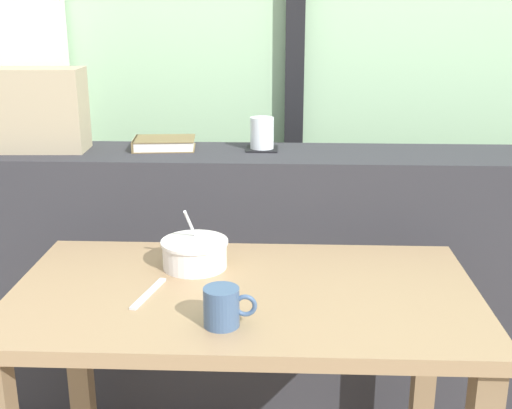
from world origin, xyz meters
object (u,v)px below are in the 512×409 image
Objects in this scene: coaster_square at (262,149)px; ceramic_mug at (223,307)px; fork_utensil at (149,293)px; breakfast_table at (244,333)px; soup_bowl at (195,254)px; throw_pillow at (34,110)px; juice_glass at (262,134)px; closed_book at (164,143)px.

coaster_square reaches higher than ceramic_mug.
ceramic_mug is at bearing -24.57° from fork_utensil.
fork_utensil reaches higher than breakfast_table.
coaster_square is (0.02, 0.64, 0.32)m from breakfast_table.
coaster_square reaches higher than breakfast_table.
throw_pillow is at bearing 140.49° from soup_bowl.
juice_glass reaches higher than fork_utensil.
fork_utensil is (-0.24, -0.68, -0.25)m from juice_glass.
breakfast_table is 0.26m from fork_utensil.
closed_book is 1.23× the size of fork_utensil.
throw_pillow reaches higher than breakfast_table.
fork_utensil is at bearing -109.64° from coaster_square.
breakfast_table is 6.52× the size of fork_utensil.
ceramic_mug is at bearing -100.54° from breakfast_table.
breakfast_table is at bearing 79.46° from ceramic_mug.
closed_book is at bearing 109.52° from fork_utensil.
coaster_square is at bearing 0.00° from juice_glass.
closed_book reaches higher than fork_utensil.
juice_glass is 0.72m from throw_pillow.
coaster_square is 0.58× the size of soup_bowl.
closed_book reaches higher than coaster_square.
throw_pillow is (-0.40, -0.04, 0.11)m from closed_book.
coaster_square is 0.75m from fork_utensil.
juice_glass is 0.58× the size of soup_bowl.
closed_book is 0.56m from soup_bowl.
throw_pillow is 1.88× the size of fork_utensil.
throw_pillow is at bearing -176.81° from juice_glass.
juice_glass is at bearing 83.49° from fork_utensil.
soup_bowl is at bearing 135.44° from breakfast_table.
breakfast_table is at bearing 23.33° from fork_utensil.
juice_glass is at bearing 88.16° from breakfast_table.
fork_utensil is (-0.24, -0.68, -0.20)m from coaster_square.
juice_glass is 0.31× the size of throw_pillow.
fork_utensil is (-0.09, -0.17, -0.03)m from soup_bowl.
fork_utensil is (0.08, -0.68, -0.21)m from closed_book.
throw_pillow is at bearing 139.45° from breakfast_table.
closed_book reaches higher than ceramic_mug.
ceramic_mug is at bearing -72.43° from soup_bowl.
closed_book is (-0.30, 0.64, 0.33)m from breakfast_table.
throw_pillow is (-0.70, 0.60, 0.45)m from breakfast_table.
closed_book is (-0.32, 0.00, 0.01)m from coaster_square.
coaster_square is at bearing -0.46° from closed_book.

